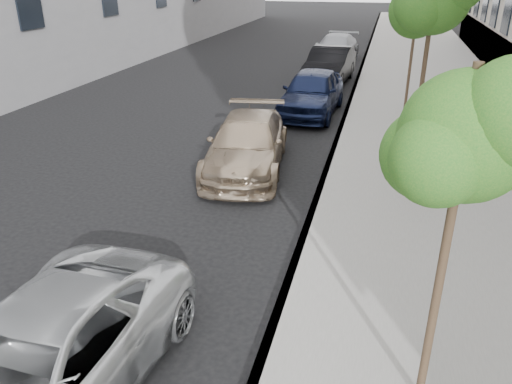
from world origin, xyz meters
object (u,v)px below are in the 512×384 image
at_px(suv, 247,144).
at_px(sedan_blue, 312,92).
at_px(minivan, 36,367).
at_px(sedan_rear, 336,49).
at_px(sedan_black, 329,66).
at_px(tree_near, 469,137).

xyz_separation_m(suv, sedan_blue, (0.83, 5.88, 0.11)).
bearing_deg(minivan, suv, 91.13).
height_order(suv, sedan_rear, sedan_rear).
bearing_deg(sedan_blue, sedan_black, 92.53).
height_order(minivan, sedan_rear, sedan_rear).
relative_size(minivan, sedan_blue, 1.03).
relative_size(tree_near, sedan_rear, 0.80).
distance_m(minivan, sedan_blue, 14.26).
xyz_separation_m(minivan, sedan_blue, (1.12, 14.21, 0.13)).
height_order(tree_near, sedan_blue, tree_near).
bearing_deg(minivan, sedan_black, 89.82).
bearing_deg(sedan_rear, minivan, -87.28).
bearing_deg(tree_near, sedan_blue, 104.34).
distance_m(tree_near, sedan_blue, 13.70).
bearing_deg(tree_near, sedan_black, 100.23).
bearing_deg(sedan_rear, tree_near, -76.91).
bearing_deg(sedan_black, minivan, -89.24).
xyz_separation_m(minivan, sedan_rear, (0.79, 25.38, 0.08)).
bearing_deg(sedan_blue, tree_near, -73.13).
distance_m(minivan, sedan_black, 19.67).
relative_size(minivan, sedan_rear, 0.94).
relative_size(sedan_black, sedan_rear, 0.95).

